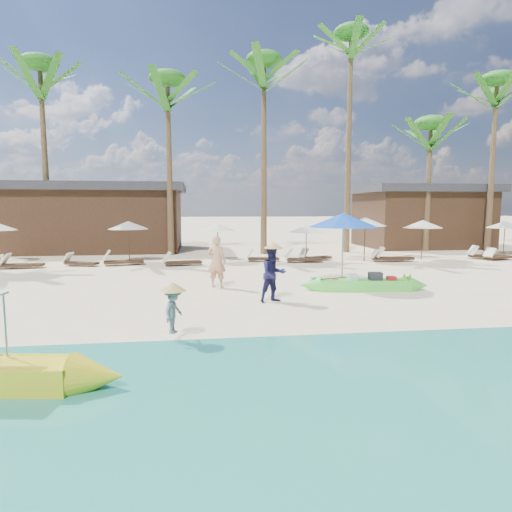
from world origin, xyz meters
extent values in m
plane|color=beige|center=(0.00, 0.00, 0.00)|extent=(240.00, 240.00, 0.00)
cube|color=tan|center=(0.00, -5.00, 0.00)|extent=(240.00, 4.50, 0.01)
cube|color=#4DDF44|center=(3.79, 2.24, 0.18)|extent=(3.08, 1.05, 0.36)
cube|color=white|center=(3.79, 2.24, 0.20)|extent=(2.64, 0.81, 0.16)
cube|color=#262628|center=(4.16, 2.19, 0.45)|extent=(0.47, 0.39, 0.33)
cube|color=silver|center=(3.41, 2.34, 0.41)|extent=(0.37, 0.33, 0.27)
cube|color=#B31717|center=(4.68, 2.07, 0.39)|extent=(0.32, 0.28, 0.21)
cylinder|color=#B31717|center=(2.85, 2.42, 0.32)|extent=(0.21, 0.21, 0.09)
cylinder|color=#262628|center=(2.60, 2.36, 0.32)|extent=(0.19, 0.19, 0.08)
sphere|color=tan|center=(2.32, 2.45, 0.37)|extent=(0.17, 0.17, 0.17)
cylinder|color=yellow|center=(5.16, 2.12, 0.37)|extent=(0.13, 0.13, 0.17)
cylinder|color=yellow|center=(5.35, 2.09, 0.37)|extent=(0.13, 0.13, 0.17)
imported|color=tan|center=(-1.11, 3.41, 0.91)|extent=(0.78, 0.66, 1.83)
imported|color=#16153C|center=(0.45, 0.90, 0.83)|extent=(0.95, 0.83, 1.66)
imported|color=gray|center=(-2.24, -2.54, 0.66)|extent=(0.57, 0.71, 0.95)
cylinder|color=#99999E|center=(3.30, 3.05, 1.26)|extent=(0.05, 0.05, 2.52)
cone|color=#1347B3|center=(3.30, 3.05, 2.35)|extent=(2.41, 2.41, 0.49)
cube|color=#3B2418|center=(-10.09, 9.33, 0.14)|extent=(1.62, 0.58, 0.11)
cube|color=#3B2418|center=(-9.74, 9.42, 0.15)|extent=(1.73, 0.61, 0.12)
cube|color=beige|center=(-10.50, 9.40, 0.45)|extent=(0.40, 0.56, 0.50)
cylinder|color=#3B2418|center=(-5.26, 11.04, 1.02)|extent=(0.05, 0.05, 2.04)
cone|color=beige|center=(-5.26, 11.04, 1.89)|extent=(2.04, 2.04, 0.41)
cube|color=#3B2418|center=(-7.29, 9.81, 0.14)|extent=(1.66, 0.96, 0.11)
cube|color=beige|center=(-7.95, 10.02, 0.42)|extent=(0.49, 0.59, 0.46)
cube|color=#3B2418|center=(-5.34, 9.91, 0.16)|extent=(1.92, 0.90, 0.13)
cube|color=beige|center=(-6.14, 9.77, 0.49)|extent=(0.51, 0.66, 0.54)
cylinder|color=#3B2418|center=(-0.76, 10.59, 0.96)|extent=(0.05, 0.05, 1.93)
cone|color=beige|center=(-0.76, 10.59, 1.79)|extent=(1.93, 1.93, 0.39)
cube|color=#3B2418|center=(-2.48, 9.37, 0.15)|extent=(1.81, 0.92, 0.12)
cube|color=beige|center=(-3.23, 9.20, 0.46)|extent=(0.50, 0.63, 0.50)
cylinder|color=#3B2418|center=(3.73, 9.90, 0.92)|extent=(0.05, 0.05, 1.83)
cone|color=beige|center=(3.73, 9.90, 1.71)|extent=(1.83, 1.83, 0.37)
cube|color=#3B2418|center=(1.60, 10.46, 0.14)|extent=(1.63, 0.61, 0.11)
cube|color=beige|center=(0.89, 10.50, 0.42)|extent=(0.39, 0.54, 0.47)
cube|color=#3B2418|center=(4.38, 10.41, 0.15)|extent=(1.80, 1.03, 0.12)
cube|color=beige|center=(3.66, 10.19, 0.45)|extent=(0.53, 0.64, 0.50)
cylinder|color=#3B2418|center=(6.82, 9.84, 1.11)|extent=(0.06, 0.06, 2.22)
cone|color=beige|center=(6.82, 9.84, 2.06)|extent=(2.22, 2.22, 0.44)
cube|color=#3B2418|center=(3.61, 9.76, 0.16)|extent=(1.83, 0.75, 0.13)
cube|color=beige|center=(2.83, 9.83, 0.47)|extent=(0.45, 0.61, 0.52)
cube|color=#3B2418|center=(7.96, 9.51, 0.14)|extent=(1.63, 0.75, 0.11)
cube|color=beige|center=(7.28, 9.62, 0.42)|extent=(0.43, 0.56, 0.46)
cylinder|color=#3B2418|center=(10.10, 10.03, 1.03)|extent=(0.05, 0.05, 2.06)
cone|color=beige|center=(10.10, 10.03, 1.91)|extent=(2.06, 2.06, 0.41)
cube|color=#3B2418|center=(8.36, 9.54, 0.17)|extent=(1.91, 0.71, 0.13)
cube|color=beige|center=(7.53, 9.58, 0.50)|extent=(0.45, 0.63, 0.55)
cylinder|color=#3B2418|center=(15.40, 10.69, 0.99)|extent=(0.05, 0.05, 1.98)
cone|color=beige|center=(15.40, 10.69, 1.84)|extent=(1.98, 1.98, 0.40)
cube|color=#3B2418|center=(14.17, 9.41, 0.15)|extent=(1.73, 0.97, 0.12)
cube|color=beige|center=(13.47, 9.21, 0.44)|extent=(0.50, 0.62, 0.48)
cube|color=#3B2418|center=(13.85, 9.96, 0.16)|extent=(1.83, 0.73, 0.13)
cube|color=beige|center=(13.06, 10.03, 0.47)|extent=(0.45, 0.61, 0.52)
cone|color=brown|center=(-10.45, 15.08, 5.45)|extent=(0.40, 0.40, 10.89)
ellipsoid|color=#276C1B|center=(-10.45, 15.08, 10.89)|extent=(2.08, 2.08, 0.88)
cone|color=brown|center=(-3.36, 14.27, 5.04)|extent=(0.40, 0.40, 10.08)
ellipsoid|color=#276C1B|center=(-3.36, 14.27, 10.08)|extent=(2.08, 2.08, 0.88)
cone|color=brown|center=(2.15, 14.01, 5.63)|extent=(0.40, 0.40, 11.26)
ellipsoid|color=#276C1B|center=(2.15, 14.01, 11.26)|extent=(2.08, 2.08, 0.88)
cone|color=brown|center=(7.45, 14.38, 6.58)|extent=(0.40, 0.40, 13.16)
ellipsoid|color=#276C1B|center=(7.45, 14.38, 13.16)|extent=(2.08, 2.08, 0.88)
cone|color=brown|center=(12.84, 14.52, 4.04)|extent=(0.40, 0.40, 8.07)
ellipsoid|color=#276C1B|center=(12.84, 14.52, 8.07)|extent=(2.08, 2.08, 0.88)
cone|color=brown|center=(16.57, 13.68, 5.32)|extent=(0.40, 0.40, 10.64)
ellipsoid|color=#276C1B|center=(16.57, 13.68, 10.64)|extent=(2.08, 2.08, 0.88)
cube|color=#3B2418|center=(-8.00, 17.50, 1.90)|extent=(10.00, 6.00, 3.80)
cube|color=#2D2D33|center=(-8.00, 17.50, 4.05)|extent=(10.80, 6.60, 0.50)
cube|color=#3B2418|center=(14.00, 17.50, 1.90)|extent=(8.00, 6.00, 3.80)
cube|color=#2D2D33|center=(14.00, 17.50, 4.05)|extent=(8.80, 6.60, 0.50)
camera|label=1|loc=(-1.68, -11.35, 2.78)|focal=30.00mm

